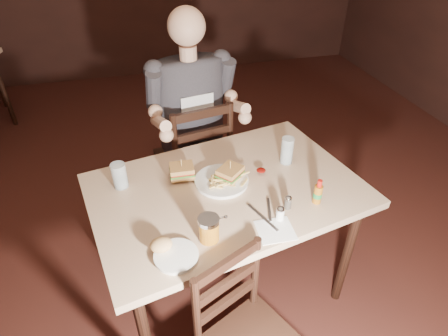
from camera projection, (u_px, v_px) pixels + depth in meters
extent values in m
plane|color=black|center=(177.00, 293.00, 2.21)|extent=(7.00, 7.00, 0.00)
cube|color=tan|center=(227.00, 191.00, 1.81)|extent=(1.40, 1.07, 0.04)
cylinder|color=black|center=(112.00, 237.00, 2.09)|extent=(0.05, 0.05, 0.73)
cylinder|color=black|center=(347.00, 254.00, 1.98)|extent=(0.05, 0.05, 0.73)
cylinder|color=black|center=(278.00, 183.00, 2.47)|extent=(0.05, 0.05, 0.73)
cylinder|color=black|center=(4.00, 91.00, 3.65)|extent=(0.04, 0.04, 0.73)
cylinder|color=white|center=(222.00, 181.00, 1.82)|extent=(0.30, 0.30, 0.01)
ellipsoid|color=maroon|center=(261.00, 170.00, 1.87)|extent=(0.06, 0.06, 0.01)
cylinder|color=silver|center=(120.00, 176.00, 1.77)|extent=(0.08, 0.08, 0.13)
cylinder|color=silver|center=(287.00, 151.00, 1.93)|extent=(0.07, 0.07, 0.15)
cube|color=white|center=(275.00, 230.00, 1.56)|extent=(0.16, 0.15, 0.00)
cube|color=silver|center=(262.00, 217.00, 1.62)|extent=(0.08, 0.19, 0.00)
cube|color=silver|center=(269.00, 209.00, 1.66)|extent=(0.05, 0.15, 0.00)
cylinder|color=white|center=(176.00, 257.00, 1.44)|extent=(0.20, 0.20, 0.01)
ellipsoid|color=tan|center=(161.00, 245.00, 1.45)|extent=(0.10, 0.09, 0.05)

